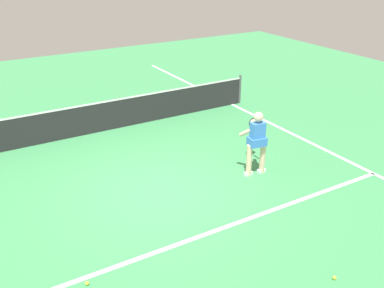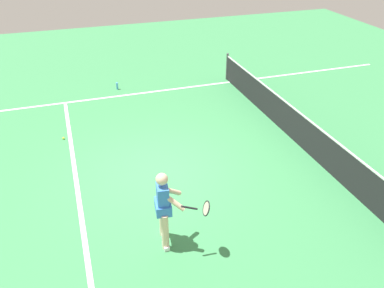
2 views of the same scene
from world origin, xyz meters
TOP-DOWN VIEW (x-y plane):
  - ground_plane at (0.00, 0.00)m, footprint 28.54×28.54m
  - service_line_marking at (0.00, -1.93)m, footprint 9.54×0.10m
  - sideline_right_marking at (4.77, 0.00)m, footprint 0.10×19.96m
  - court_net at (0.00, 3.86)m, footprint 10.22×0.08m
  - tennis_player at (2.36, -0.45)m, footprint 0.86×0.91m
  - tennis_ball_near at (1.19, -4.04)m, footprint 0.07×0.07m
  - tennis_ball_mid at (-2.32, -2.10)m, footprint 0.07×0.07m

SIDE VIEW (x-z plane):
  - ground_plane at x=0.00m, z-range 0.00..0.00m
  - service_line_marking at x=0.00m, z-range 0.00..0.01m
  - sideline_right_marking at x=4.77m, z-range 0.00..0.01m
  - tennis_ball_near at x=1.19m, z-range 0.00..0.07m
  - tennis_ball_mid at x=-2.32m, z-range 0.00..0.07m
  - court_net at x=0.00m, z-range -0.03..0.94m
  - tennis_player at x=2.36m, z-range 0.07..1.62m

